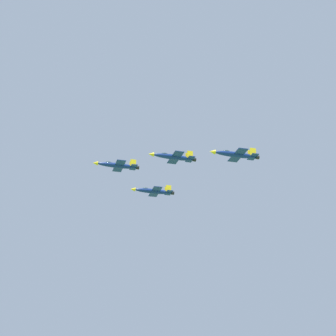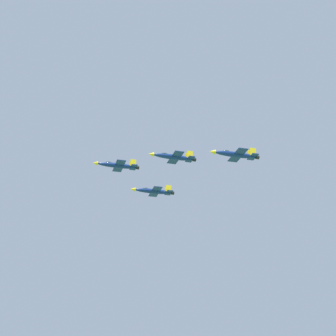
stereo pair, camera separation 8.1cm
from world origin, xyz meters
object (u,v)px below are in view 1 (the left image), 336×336
(jet_lead, at_px, (117,165))
(jet_left_outer, at_px, (236,154))
(jet_left_wingman, at_px, (173,157))
(jet_right_wingman, at_px, (153,191))

(jet_lead, xyz_separation_m, jet_left_outer, (-19.51, -35.58, -4.44))
(jet_lead, height_order, jet_left_wingman, jet_lead)
(jet_left_outer, bearing_deg, jet_lead, -40.57)
(jet_lead, bearing_deg, jet_left_outer, 140.08)
(jet_left_wingman, bearing_deg, jet_left_outer, 138.53)
(jet_lead, bearing_deg, jet_left_wingman, 140.08)
(jet_left_wingman, distance_m, jet_left_outer, 20.57)
(jet_lead, height_order, jet_right_wingman, jet_lead)
(jet_left_wingman, relative_size, jet_left_outer, 0.99)
(jet_left_wingman, height_order, jet_left_outer, jet_left_wingman)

